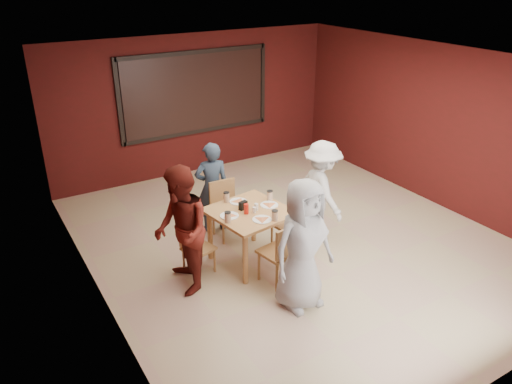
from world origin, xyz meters
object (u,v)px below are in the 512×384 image
chair_left (195,247)px  chair_right (293,219)px  diner_left (181,231)px  diner_front (303,245)px  dining_table (250,217)px  diner_right (321,191)px  chair_front (282,250)px  chair_back (226,206)px  diner_back (212,187)px

chair_left → chair_right: chair_right is taller
chair_left → diner_left: diner_left is taller
chair_left → diner_front: 1.62m
chair_right → diner_left: diner_left is taller
chair_left → diner_front: size_ratio=0.45×
chair_left → diner_front: (0.87, -1.30, 0.42)m
dining_table → diner_right: size_ratio=0.74×
dining_table → diner_right: 1.32m
chair_front → diner_front: (-0.04, -0.50, 0.35)m
chair_right → diner_right: (0.60, 0.10, 0.28)m
chair_back → chair_left: size_ratio=1.16×
diner_front → diner_left: (-1.13, 1.09, 0.00)m
dining_table → chair_back: bearing=85.6°
dining_table → chair_back: 0.88m
chair_left → diner_right: diner_right is taller
chair_left → chair_right: 1.56m
chair_left → diner_right: (2.15, -0.04, 0.36)m
chair_left → diner_left: size_ratio=0.45×
dining_table → chair_right: (0.72, -0.06, -0.20)m
dining_table → chair_front: size_ratio=1.28×
chair_left → diner_front: diner_front is taller
chair_front → diner_left: size_ratio=0.53×
chair_front → diner_left: bearing=153.2°
chair_left → diner_front: bearing=-56.2°
dining_table → chair_left: 0.88m
chair_back → chair_right: chair_right is taller
chair_front → chair_right: bearing=45.7°
chair_left → dining_table: bearing=-5.3°
dining_table → chair_front: bearing=-84.4°
diner_right → diner_back: bearing=58.8°
chair_right → diner_back: bearing=122.1°
chair_back → diner_right: size_ratio=0.57×
diner_front → diner_right: diner_front is taller
diner_front → chair_back: bearing=86.0°
dining_table → chair_right: bearing=-5.1°
chair_left → diner_right: 2.18m
diner_back → diner_right: diner_right is taller
chair_left → diner_back: diner_back is taller
diner_front → diner_back: (-0.07, 2.35, -0.12)m
diner_left → diner_back: bearing=150.3°
chair_front → chair_back: (-0.00, 1.58, -0.01)m
diner_front → dining_table: bearing=88.5°
chair_left → diner_back: 1.36m
diner_front → diner_back: diner_front is taller
diner_right → diner_left: bearing=102.0°
diner_left → diner_right: diner_left is taller
chair_front → chair_left: size_ratio=1.17×
chair_front → diner_front: 0.61m
dining_table → diner_left: diner_left is taller
dining_table → diner_back: bearing=91.6°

